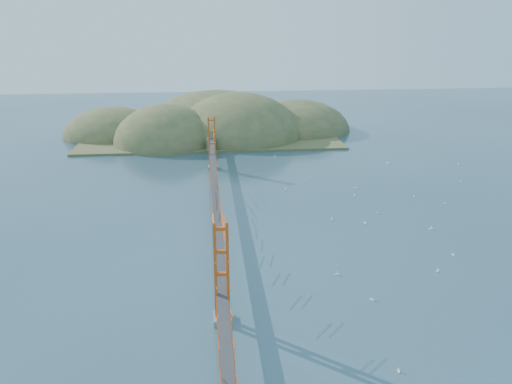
{
  "coord_description": "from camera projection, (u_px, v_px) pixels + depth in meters",
  "views": [
    {
      "loc": [
        -1.09,
        -77.27,
        31.13
      ],
      "look_at": [
        6.68,
        0.0,
        4.53
      ],
      "focal_mm": 35.0,
      "sensor_mm": 36.0,
      "label": 1
    }
  ],
  "objects": [
    {
      "name": "sailboat_4",
      "position": [
        414.0,
        196.0,
        93.24
      ],
      "size": [
        0.53,
        0.56,
        0.62
      ],
      "color": "white",
      "rests_on": "ground"
    },
    {
      "name": "sailboat_extra_0",
      "position": [
        337.0,
        274.0,
        64.61
      ],
      "size": [
        0.59,
        0.51,
        0.68
      ],
      "color": "white",
      "rests_on": "ground"
    },
    {
      "name": "sailboat_1",
      "position": [
        356.0,
        188.0,
        98.18
      ],
      "size": [
        0.66,
        0.66,
        0.69
      ],
      "color": "white",
      "rests_on": "ground"
    },
    {
      "name": "sailboat_extra_1",
      "position": [
        458.0,
        164.0,
        114.33
      ],
      "size": [
        0.69,
        0.69,
        0.73
      ],
      "color": "white",
      "rests_on": "ground"
    },
    {
      "name": "sailboat_0",
      "position": [
        365.0,
        222.0,
        81.12
      ],
      "size": [
        0.5,
        0.61,
        0.72
      ],
      "color": "white",
      "rests_on": "ground"
    },
    {
      "name": "ground",
      "position": [
        216.0,
        219.0,
        82.93
      ],
      "size": [
        320.0,
        320.0,
        0.0
      ],
      "primitive_type": "plane",
      "color": "#2D4A5B",
      "rests_on": "ground"
    },
    {
      "name": "far_headlands",
      "position": [
        218.0,
        132.0,
        147.63
      ],
      "size": [
        84.0,
        58.0,
        25.0
      ],
      "color": "olive",
      "rests_on": "ground"
    },
    {
      "name": "bridge",
      "position": [
        215.0,
        179.0,
        80.83
      ],
      "size": [
        2.2,
        94.4,
        12.0
      ],
      "color": "gray",
      "rests_on": "ground"
    },
    {
      "name": "sailboat_13",
      "position": [
        438.0,
        271.0,
        65.48
      ],
      "size": [
        0.53,
        0.53,
        0.59
      ],
      "color": "white",
      "rests_on": "ground"
    },
    {
      "name": "sailboat_3",
      "position": [
        286.0,
        189.0,
        97.17
      ],
      "size": [
        0.62,
        0.62,
        0.65
      ],
      "color": "white",
      "rests_on": "ground"
    },
    {
      "name": "sailboat_11",
      "position": [
        445.0,
        203.0,
        89.88
      ],
      "size": [
        0.63,
        0.63,
        0.68
      ],
      "color": "white",
      "rests_on": "ground"
    },
    {
      "name": "sailboat_5",
      "position": [
        453.0,
        254.0,
        70.08
      ],
      "size": [
        0.51,
        0.55,
        0.62
      ],
      "color": "white",
      "rests_on": "ground"
    },
    {
      "name": "sailboat_2",
      "position": [
        431.0,
        229.0,
        78.75
      ],
      "size": [
        0.62,
        0.54,
        0.71
      ],
      "color": "white",
      "rests_on": "ground"
    },
    {
      "name": "sailboat_16",
      "position": [
        377.0,
        213.0,
        85.38
      ],
      "size": [
        0.52,
        0.51,
        0.58
      ],
      "color": "white",
      "rests_on": "ground"
    },
    {
      "name": "sailboat_8",
      "position": [
        354.0,
        196.0,
        93.53
      ],
      "size": [
        0.67,
        0.67,
        0.7
      ],
      "color": "white",
      "rests_on": "ground"
    },
    {
      "name": "sailboat_6",
      "position": [
        372.0,
        299.0,
        58.76
      ],
      "size": [
        0.61,
        0.61,
        0.64
      ],
      "color": "white",
      "rests_on": "ground"
    },
    {
      "name": "sailboat_15",
      "position": [
        387.0,
        162.0,
        115.78
      ],
      "size": [
        0.46,
        0.55,
        0.63
      ],
      "color": "white",
      "rests_on": "ground"
    },
    {
      "name": "sailboat_9",
      "position": [
        461.0,
        182.0,
        101.87
      ],
      "size": [
        0.54,
        0.54,
        0.57
      ],
      "color": "white",
      "rests_on": "ground"
    },
    {
      "name": "sailboat_17",
      "position": [
        389.0,
        164.0,
        114.63
      ],
      "size": [
        0.6,
        0.57,
        0.67
      ],
      "color": "white",
      "rests_on": "ground"
    },
    {
      "name": "sailboat_10",
      "position": [
        399.0,
        370.0,
        46.75
      ],
      "size": [
        0.47,
        0.54,
        0.62
      ],
      "color": "white",
      "rests_on": "ground"
    },
    {
      "name": "sailboat_7",
      "position": [
        311.0,
        177.0,
        104.83
      ],
      "size": [
        0.53,
        0.51,
        0.59
      ],
      "color": "white",
      "rests_on": "ground"
    },
    {
      "name": "sailboat_14",
      "position": [
        332.0,
        219.0,
        82.72
      ],
      "size": [
        0.48,
        0.56,
        0.65
      ],
      "color": "white",
      "rests_on": "ground"
    },
    {
      "name": "sailboat_12",
      "position": [
        275.0,
        156.0,
        121.16
      ],
      "size": [
        0.6,
        0.58,
        0.68
      ],
      "color": "white",
      "rests_on": "ground"
    }
  ]
}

